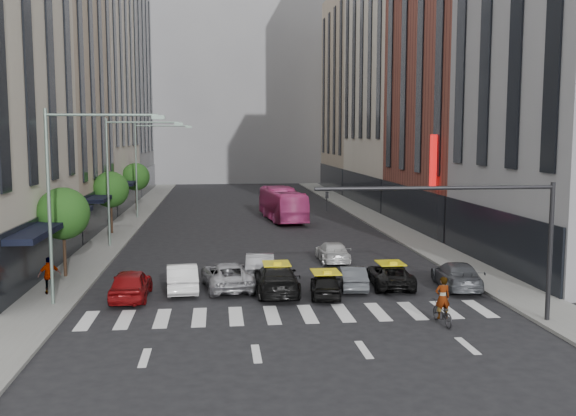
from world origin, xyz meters
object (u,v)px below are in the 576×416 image
object	(u,v)px
streetlamp_far	(146,157)
pedestrian_far	(49,275)
streetlamp_near	(70,180)
taxi_center	(326,285)
taxi_left	(276,279)
car_red	(131,284)
motorcycle	(442,313)
car_white_front	(182,277)
streetlamp_mid	(121,164)
bus	(282,204)

from	to	relation	value
streetlamp_far	pedestrian_far	distance (m)	30.46
streetlamp_near	taxi_center	bearing A→B (deg)	2.08
streetlamp_near	taxi_left	distance (m)	10.98
car_red	taxi_left	bearing A→B (deg)	-176.94
motorcycle	car_white_front	bearing A→B (deg)	-36.03
streetlamp_mid	taxi_center	size ratio (longest dim) A/B	2.50
taxi_left	bus	distance (m)	28.10
car_red	pedestrian_far	distance (m)	4.16
streetlamp_near	streetlamp_mid	xyz separation A→B (m)	(0.00, 16.00, 0.00)
streetlamp_near	taxi_left	world-z (taller)	streetlamp_near
car_red	taxi_left	xyz separation A→B (m)	(7.14, 0.35, 0.01)
car_white_front	bus	size ratio (longest dim) A/B	0.40
streetlamp_far	car_white_front	distance (m)	30.40
streetlamp_mid	car_red	size ratio (longest dim) A/B	2.05
streetlamp_near	car_red	xyz separation A→B (m)	(2.46, 1.04, -5.15)
streetlamp_far	car_red	world-z (taller)	streetlamp_far
motorcycle	streetlamp_near	bearing A→B (deg)	-19.87
streetlamp_far	bus	world-z (taller)	streetlamp_far
taxi_center	motorcycle	distance (m)	6.57
streetlamp_far	taxi_center	distance (m)	34.16
bus	motorcycle	world-z (taller)	bus
car_red	motorcycle	size ratio (longest dim) A/B	2.29
car_red	taxi_left	world-z (taller)	taxi_left
streetlamp_far	pedestrian_far	size ratio (longest dim) A/B	4.90
streetlamp_near	streetlamp_mid	world-z (taller)	same
streetlamp_mid	taxi_left	bearing A→B (deg)	-56.70
taxi_left	pedestrian_far	distance (m)	11.20
car_red	pedestrian_far	world-z (taller)	pedestrian_far
streetlamp_near	bus	world-z (taller)	streetlamp_near
streetlamp_far	pedestrian_far	world-z (taller)	streetlamp_far
bus	taxi_left	bearing A→B (deg)	77.61
streetlamp_far	bus	size ratio (longest dim) A/B	0.82
taxi_center	bus	bearing A→B (deg)	-84.59
streetlamp_near	pedestrian_far	world-z (taller)	streetlamp_near
taxi_center	streetlamp_far	bearing A→B (deg)	-62.27
taxi_left	taxi_center	distance (m)	2.54
car_red	car_white_front	bearing A→B (deg)	-149.42
taxi_left	taxi_center	bearing A→B (deg)	158.11
streetlamp_far	taxi_center	xyz separation A→B (m)	(11.94, -31.57, -5.29)
taxi_left	bus	size ratio (longest dim) A/B	0.48
streetlamp_near	taxi_left	xyz separation A→B (m)	(9.60, 1.39, -5.15)
streetlamp_near	pedestrian_far	distance (m)	5.45
streetlamp_mid	bus	xyz separation A→B (m)	(12.75, 13.30, -4.38)
taxi_left	taxi_center	xyz separation A→B (m)	(2.35, -0.96, -0.14)
streetlamp_near	taxi_center	world-z (taller)	streetlamp_near
taxi_center	pedestrian_far	world-z (taller)	pedestrian_far
bus	motorcycle	size ratio (longest dim) A/B	5.70
car_white_front	car_red	bearing A→B (deg)	25.56
motorcycle	taxi_left	bearing A→B (deg)	-46.89
streetlamp_mid	motorcycle	bearing A→B (deg)	-52.21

